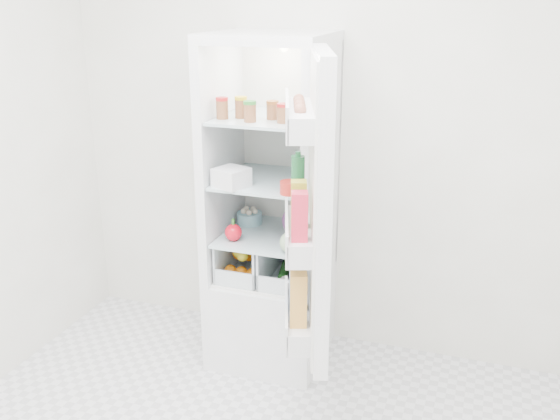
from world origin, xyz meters
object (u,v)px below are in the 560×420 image
at_px(red_cabbage, 299,221).
at_px(refrigerator, 274,244).
at_px(mushroom_bowl, 250,218).
at_px(fridge_door, 313,215).

bearing_deg(red_cabbage, refrigerator, 164.13).
bearing_deg(mushroom_bowl, red_cabbage, -16.37).
distance_m(red_cabbage, mushroom_bowl, 0.34).
xyz_separation_m(refrigerator, red_cabbage, (0.15, -0.04, 0.17)).
distance_m(refrigerator, mushroom_bowl, 0.21).
bearing_deg(red_cabbage, fridge_door, -67.25).
relative_size(refrigerator, red_cabbage, 10.20).
bearing_deg(fridge_door, mushroom_bowl, 21.16).
distance_m(mushroom_bowl, fridge_door, 0.93).
bearing_deg(fridge_door, red_cabbage, 4.03).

